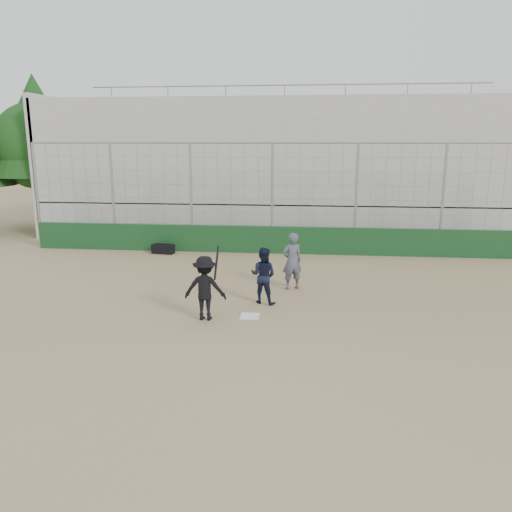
# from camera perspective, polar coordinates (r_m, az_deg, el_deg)

# --- Properties ---
(ground) EXTENTS (90.00, 90.00, 0.00)m
(ground) POSITION_cam_1_polar(r_m,az_deg,el_deg) (11.85, -0.72, -6.94)
(ground) COLOR olive
(ground) RESTS_ON ground
(home_plate) EXTENTS (0.44, 0.44, 0.02)m
(home_plate) POSITION_cam_1_polar(r_m,az_deg,el_deg) (11.84, -0.72, -6.88)
(home_plate) COLOR white
(home_plate) RESTS_ON ground
(backstop) EXTENTS (18.10, 0.25, 4.04)m
(backstop) POSITION_cam_1_polar(r_m,az_deg,el_deg) (18.37, 1.84, 3.28)
(backstop) COLOR #113819
(backstop) RESTS_ON ground
(bleachers) EXTENTS (20.25, 6.70, 6.98)m
(bleachers) POSITION_cam_1_polar(r_m,az_deg,el_deg) (23.08, 2.80, 10.14)
(bleachers) COLOR #A0A0A0
(bleachers) RESTS_ON ground
(tree_left) EXTENTS (4.48, 4.48, 7.00)m
(tree_left) POSITION_cam_1_polar(r_m,az_deg,el_deg) (25.28, -23.74, 12.66)
(tree_left) COLOR #392114
(tree_left) RESTS_ON ground
(batter_at_plate) EXTENTS (0.97, 0.72, 1.68)m
(batter_at_plate) POSITION_cam_1_polar(r_m,az_deg,el_deg) (11.52, -5.84, -3.66)
(batter_at_plate) COLOR black
(batter_at_plate) RESTS_ON ground
(catcher_crouched) EXTENTS (0.86, 0.78, 1.01)m
(catcher_crouched) POSITION_cam_1_polar(r_m,az_deg,el_deg) (12.65, 0.82, -3.26)
(catcher_crouched) COLOR black
(catcher_crouched) RESTS_ON ground
(umpire) EXTENTS (0.69, 0.59, 1.44)m
(umpire) POSITION_cam_1_polar(r_m,az_deg,el_deg) (13.87, 4.13, -0.91)
(umpire) COLOR #474D59
(umpire) RESTS_ON ground
(equipment_bag) EXTENTS (0.85, 0.46, 0.38)m
(equipment_bag) POSITION_cam_1_polar(r_m,az_deg,el_deg) (18.72, -10.57, 0.80)
(equipment_bag) COLOR black
(equipment_bag) RESTS_ON ground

